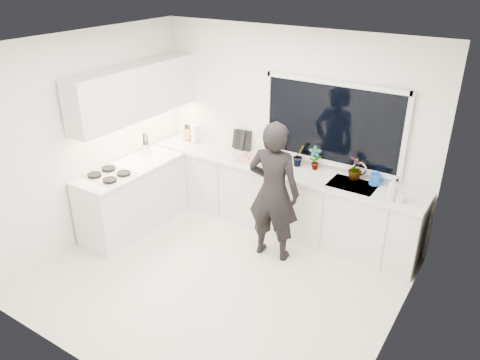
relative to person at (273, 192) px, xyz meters
The scene contains 25 objects.
floor 1.24m from the person, 110.74° to the right, with size 4.00×3.50×0.02m, color beige.
wall_back 1.12m from the person, 106.96° to the left, with size 4.00×0.02×2.70m, color white.
wall_left 2.48m from the person, 161.21° to the right, with size 0.02×3.50×2.70m, color white.
wall_right 1.94m from the person, 24.62° to the right, with size 0.02×3.50×2.70m, color white.
ceiling 2.00m from the person, 110.74° to the right, with size 4.00×3.50×0.02m, color white.
window 1.18m from the person, 72.15° to the left, with size 1.80×0.02×1.00m, color black.
base_cabinets_back 0.86m from the person, 114.09° to the left, with size 3.92×0.58×0.88m, color white.
base_cabinets_left 2.07m from the person, 167.53° to the right, with size 0.58×1.60×0.88m, color white.
countertop_back 0.72m from the person, 114.41° to the left, with size 3.94×0.62×0.04m, color silver.
countertop_left 2.01m from the person, 167.53° to the right, with size 0.62×1.60×0.04m, color silver.
upper_cabinets 2.30m from the person, behind, with size 0.34×2.10×0.70m, color white.
sink 1.00m from the person, 41.46° to the left, with size 0.58×0.42×0.14m, color silver.
faucet 1.15m from the person, 48.97° to the left, with size 0.03×0.03×0.22m, color silver.
stovetop 2.14m from the person, 158.45° to the right, with size 0.56×0.48×0.03m, color black.
person is the anchor object (origin of this frame).
pizza_tray 0.89m from the person, 134.44° to the left, with size 0.51×0.38×0.03m, color silver.
pizza 0.89m from the person, 134.44° to the left, with size 0.46×0.33×0.01m, color red.
watering_can 1.28m from the person, 40.30° to the left, with size 0.14×0.14×0.13m, color blue.
paper_towel_roll 1.95m from the person, 156.86° to the left, with size 0.11×0.11×0.26m, color white.
knife_block 2.10m from the person, 157.44° to the left, with size 0.13×0.10×0.22m, color #A0744A.
utensil_crock 2.09m from the person, behind, with size 0.13×0.13×0.16m, color silver.
picture_frame_large 1.43m from the person, 140.30° to the left, with size 0.22×0.02×0.28m, color black.
picture_frame_small 1.37m from the person, 138.23° to the left, with size 0.25×0.02×0.30m, color black.
herb_plants 0.84m from the person, 89.29° to the left, with size 1.40×0.27×0.32m.
soap_bottles 1.40m from the person, 21.73° to the left, with size 0.21×0.14×0.30m.
Camera 1 is at (2.69, -3.68, 3.47)m, focal length 35.00 mm.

